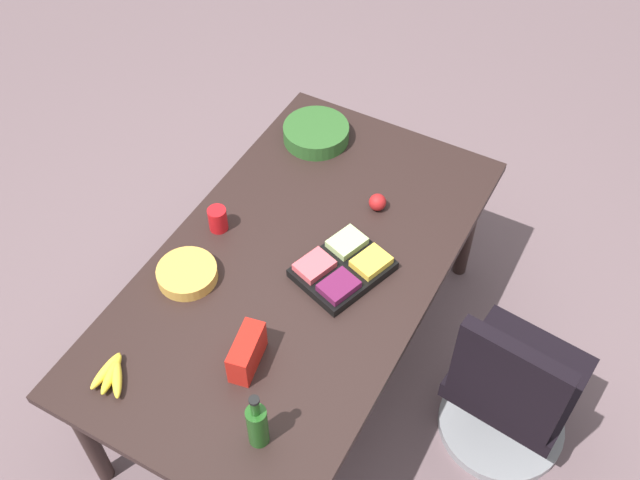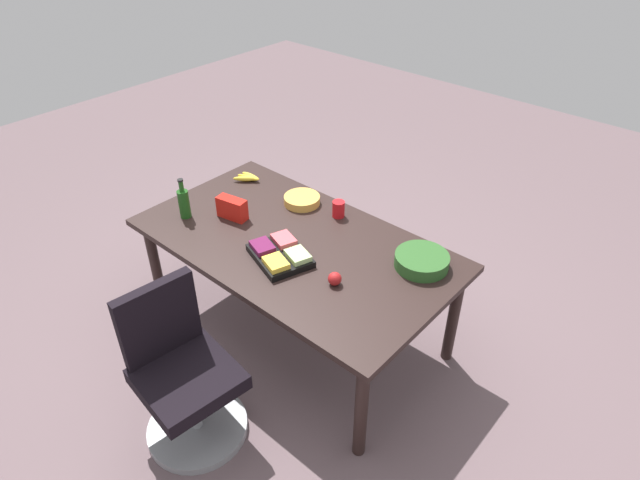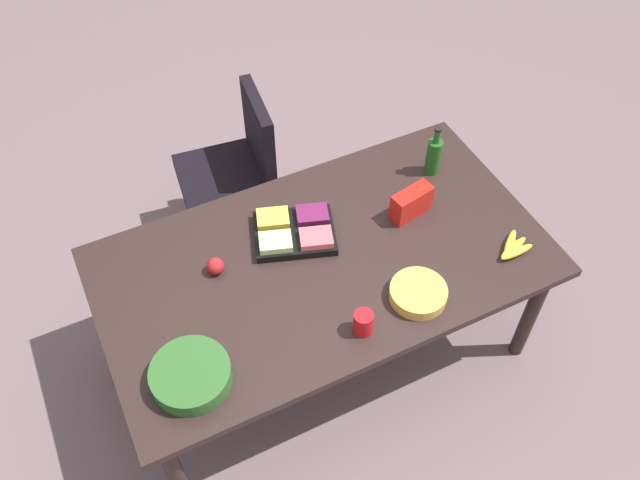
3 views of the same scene
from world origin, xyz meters
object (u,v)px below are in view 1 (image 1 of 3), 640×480
office_chair (510,395)px  chip_bowl (187,274)px  chip_bag_red (247,352)px  salad_bowl (316,133)px  fruit_platter (343,267)px  banana_bunch (111,374)px  apple_red (378,202)px  red_solo_cup (218,219)px  conference_table (298,276)px  wine_bottle (257,424)px

office_chair → chip_bowl: size_ratio=3.82×
chip_bag_red → salad_bowl: (-1.20, -0.38, -0.03)m
fruit_platter → banana_bunch: bearing=-31.3°
office_chair → apple_red: 0.98m
office_chair → banana_bunch: size_ratio=5.36×
chip_bag_red → red_solo_cup: (-0.50, -0.47, -0.01)m
chip_bowl → chip_bag_red: 0.48m
conference_table → salad_bowl: 0.78m
wine_bottle → salad_bowl: bearing=-158.4°
chip_bowl → banana_bunch: chip_bowl is taller
chip_bag_red → apple_red: bearing=175.3°
fruit_platter → chip_bowl: fruit_platter is taller
chip_bag_red → salad_bowl: bearing=-162.6°
salad_bowl → chip_bowl: bearing=-2.9°
banana_bunch → salad_bowl: salad_bowl is taller
conference_table → wine_bottle: bearing=20.1°
fruit_platter → apple_red: apple_red is taller
fruit_platter → wine_bottle: bearing=6.2°
apple_red → chip_bag_red: chip_bag_red is taller
salad_bowl → wine_bottle: bearing=21.6°
conference_table → wine_bottle: size_ratio=7.18×
chip_bowl → chip_bag_red: bearing=62.8°
salad_bowl → apple_red: bearing=59.3°
wine_bottle → red_solo_cup: 0.99m
fruit_platter → banana_bunch: fruit_platter is taller
apple_red → salad_bowl: same height
wine_bottle → chip_bowl: bearing=-126.4°
apple_red → chip_bowl: 0.87m
office_chair → apple_red: bearing=-114.0°
conference_table → fruit_platter: bearing=107.5°
office_chair → wine_bottle: (0.81, -0.69, 0.48)m
chip_bag_red → banana_bunch: 0.49m
office_chair → wine_bottle: wine_bottle is taller
red_solo_cup → apple_red: bearing=128.2°
chip_bag_red → office_chair: bearing=122.8°
office_chair → salad_bowl: (-0.63, -1.26, 0.42)m
fruit_platter → red_solo_cup: red_solo_cup is taller
wine_bottle → chip_bag_red: 0.31m
apple_red → red_solo_cup: bearing=-51.8°
red_solo_cup → salad_bowl: (-0.70, 0.09, -0.02)m
wine_bottle → chip_bowl: 0.77m
office_chair → red_solo_cup: office_chair is taller
chip_bowl → red_solo_cup: size_ratio=2.21×
wine_bottle → chip_bowl: wine_bottle is taller
conference_table → salad_bowl: size_ratio=6.34×
conference_table → chip_bowl: size_ratio=8.12×
conference_table → chip_bowl: (0.27, -0.35, 0.10)m
salad_bowl → fruit_platter: bearing=36.4°
conference_table → chip_bowl: chip_bowl is taller
wine_bottle → apple_red: wine_bottle is taller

